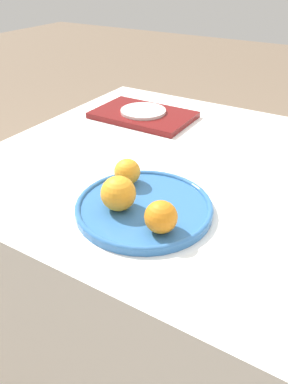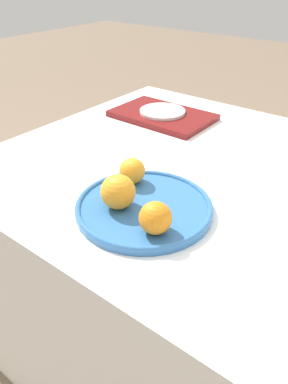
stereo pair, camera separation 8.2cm
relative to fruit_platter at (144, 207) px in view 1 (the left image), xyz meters
name	(u,v)px [view 1 (the left image)]	position (x,y,z in m)	size (l,w,h in m)	color
ground_plane	(181,340)	(0.01, 0.26, -0.78)	(12.00, 12.00, 0.00)	#7A6651
table	(187,267)	(0.01, 0.26, -0.39)	(1.17, 1.01, 0.77)	white
fruit_platter	(144,207)	(0.00, 0.00, 0.00)	(0.31, 0.31, 0.02)	#336BAD
orange_0	(127,172)	(-0.09, 0.06, 0.04)	(0.06, 0.06, 0.06)	orange
orange_1	(161,217)	(0.08, -0.06, 0.04)	(0.07, 0.07, 0.07)	orange
orange_2	(118,193)	(-0.04, -0.04, 0.04)	(0.08, 0.08, 0.08)	orange
serving_tray	(143,115)	(-0.30, 0.49, 0.00)	(0.34, 0.22, 0.02)	maroon
side_plate	(143,111)	(-0.30, 0.49, 0.01)	(0.16, 0.16, 0.01)	silver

